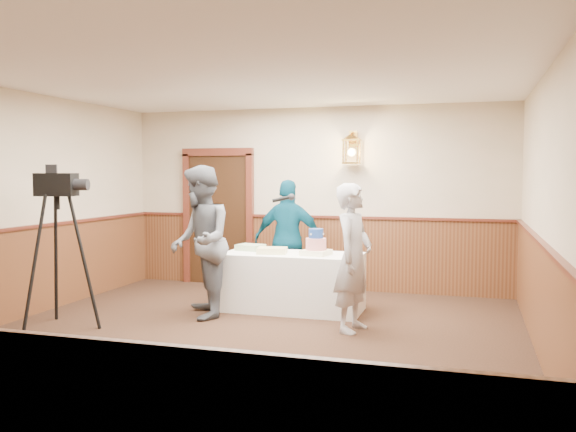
# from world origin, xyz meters

# --- Properties ---
(ground) EXTENTS (7.00, 7.00, 0.00)m
(ground) POSITION_xyz_m (0.00, 0.00, 0.00)
(ground) COLOR black
(ground) RESTS_ON ground
(room_shell) EXTENTS (6.02, 7.02, 2.81)m
(room_shell) POSITION_xyz_m (-0.05, 0.45, 1.52)
(room_shell) COLOR #B9AC8B
(room_shell) RESTS_ON ground
(display_table) EXTENTS (1.80, 0.80, 0.75)m
(display_table) POSITION_xyz_m (0.10, 1.90, 0.38)
(display_table) COLOR white
(display_table) RESTS_ON ground
(tiered_cake) EXTENTS (0.38, 0.38, 0.34)m
(tiered_cake) POSITION_xyz_m (0.43, 1.83, 0.88)
(tiered_cake) COLOR #FFF8C5
(tiered_cake) RESTS_ON display_table
(sheet_cake_yellow) EXTENTS (0.41, 0.34, 0.08)m
(sheet_cake_yellow) POSITION_xyz_m (-0.15, 1.82, 0.79)
(sheet_cake_yellow) COLOR #CDCE7B
(sheet_cake_yellow) RESTS_ON display_table
(sheet_cake_green) EXTENTS (0.39, 0.33, 0.08)m
(sheet_cake_green) POSITION_xyz_m (-0.53, 2.04, 0.79)
(sheet_cake_green) COLOR #A1C289
(sheet_cake_green) RESTS_ON display_table
(interviewer) EXTENTS (1.63, 1.15, 1.89)m
(interviewer) POSITION_xyz_m (-0.88, 1.20, 0.94)
(interviewer) COLOR #52555B
(interviewer) RESTS_ON ground
(baker) EXTENTS (0.52, 0.68, 1.68)m
(baker) POSITION_xyz_m (1.05, 1.10, 0.84)
(baker) COLOR #A7A6AD
(baker) RESTS_ON ground
(assistant_p) EXTENTS (1.02, 0.47, 1.70)m
(assistant_p) POSITION_xyz_m (-0.15, 2.58, 0.85)
(assistant_p) COLOR #083F56
(assistant_p) RESTS_ON ground
(tv_camera_rig) EXTENTS (0.70, 0.66, 1.79)m
(tv_camera_rig) POSITION_xyz_m (-2.22, 0.24, 0.80)
(tv_camera_rig) COLOR black
(tv_camera_rig) RESTS_ON ground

